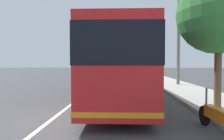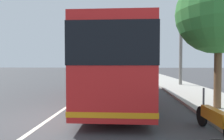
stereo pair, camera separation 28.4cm
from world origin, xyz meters
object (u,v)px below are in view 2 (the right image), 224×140
car_behind_bus (126,71)px  roadside_tree_near_camera (219,12)px  motorcycle_angled (214,119)px  car_oncoming (122,75)px  car_far_distant (108,70)px  utility_pole (181,41)px  coach_bus (118,63)px

car_behind_bus → roadside_tree_near_camera: (-26.13, -4.23, 3.54)m
motorcycle_angled → car_oncoming: bearing=7.4°
motorcycle_angled → car_far_distant: car_far_distant is taller
motorcycle_angled → utility_pole: size_ratio=0.27×
motorcycle_angled → car_oncoming: (17.95, 3.25, 0.19)m
car_far_distant → motorcycle_angled: bearing=13.0°
motorcycle_angled → car_oncoming: size_ratio=0.55×
coach_bus → car_oncoming: size_ratio=2.87×
motorcycle_angled → roadside_tree_near_camera: (2.88, -1.40, 3.78)m
motorcycle_angled → roadside_tree_near_camera: roadside_tree_near_camera is taller
car_oncoming → roadside_tree_near_camera: 16.17m
car_behind_bus → roadside_tree_near_camera: bearing=-173.1°
car_oncoming → roadside_tree_near_camera: bearing=-158.3°
motorcycle_angled → car_far_distant: (37.13, 7.18, 0.18)m
coach_bus → car_oncoming: bearing=-0.9°
car_far_distant → roadside_tree_near_camera: roadside_tree_near_camera is taller
car_oncoming → car_behind_bus: (11.06, -0.41, 0.05)m
coach_bus → car_behind_bus: 23.42m
motorcycle_angled → roadside_tree_near_camera: 4.95m
roadside_tree_near_camera → utility_pole: (9.52, -1.06, -0.07)m
car_oncoming → car_far_distant: car_oncoming is taller
car_behind_bus → roadside_tree_near_camera: size_ratio=0.77×
car_behind_bus → roadside_tree_near_camera: roadside_tree_near_camera is taller
car_oncoming → car_behind_bus: car_behind_bus is taller
car_far_distant → car_oncoming: bearing=13.7°
car_oncoming → utility_pole: 8.70m
roadside_tree_near_camera → coach_bus: bearing=58.5°
car_far_distant → car_behind_bus: 9.21m
car_behind_bus → car_far_distant: bearing=25.9°
roadside_tree_near_camera → utility_pole: bearing=-6.3°
utility_pole → roadside_tree_near_camera: bearing=173.7°
roadside_tree_near_camera → car_behind_bus: bearing=9.2°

